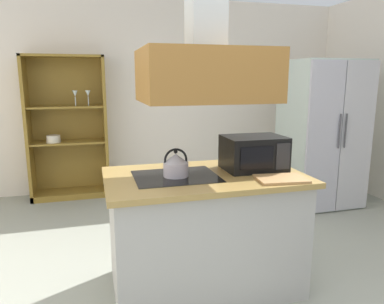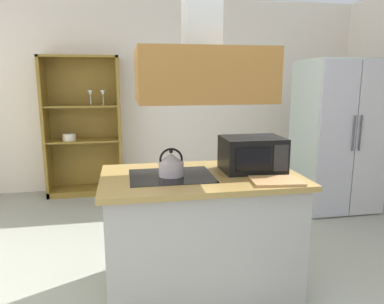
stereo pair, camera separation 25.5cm
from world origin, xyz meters
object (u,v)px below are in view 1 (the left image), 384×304
at_px(cutting_board, 281,179).
at_px(microwave, 254,153).
at_px(dish_cabinet, 68,136).
at_px(refrigerator, 322,134).
at_px(wine_glass_on_counter, 260,142).
at_px(kettle, 176,165).

height_order(cutting_board, microwave, microwave).
xyz_separation_m(dish_cabinet, cutting_board, (1.57, -2.91, 0.07)).
bearing_deg(microwave, cutting_board, -80.45).
bearing_deg(refrigerator, dish_cabinet, 159.25).
bearing_deg(cutting_board, wine_glass_on_counter, 77.29).
xyz_separation_m(cutting_board, microwave, (-0.06, 0.34, 0.12)).
xyz_separation_m(refrigerator, dish_cabinet, (-3.10, 1.18, -0.07)).
xyz_separation_m(refrigerator, cutting_board, (-1.53, -1.73, 0.00)).
bearing_deg(cutting_board, refrigerator, 48.50).
xyz_separation_m(refrigerator, kettle, (-2.22, -1.44, 0.08)).
bearing_deg(dish_cabinet, kettle, -71.37).
distance_m(dish_cabinet, cutting_board, 3.31).
xyz_separation_m(kettle, wine_glass_on_counter, (0.83, 0.36, 0.06)).
height_order(refrigerator, dish_cabinet, dish_cabinet).
relative_size(refrigerator, microwave, 3.95).
distance_m(kettle, cutting_board, 0.75).
bearing_deg(wine_glass_on_counter, refrigerator, 37.95).
relative_size(kettle, cutting_board, 0.60).
bearing_deg(cutting_board, microwave, 99.55).
height_order(kettle, cutting_board, kettle).
bearing_deg(wine_glass_on_counter, cutting_board, -102.71).
xyz_separation_m(refrigerator, wine_glass_on_counter, (-1.39, -1.08, 0.14)).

